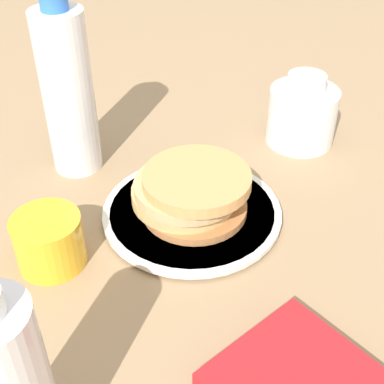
% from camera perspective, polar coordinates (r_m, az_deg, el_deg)
% --- Properties ---
extents(ground_plane, '(4.00, 4.00, 0.00)m').
position_cam_1_polar(ground_plane, '(0.70, -0.04, -1.16)').
color(ground_plane, '#9E7F5B').
extents(plate, '(0.23, 0.23, 0.01)m').
position_cam_1_polar(plate, '(0.68, 0.00, -2.21)').
color(plate, silver).
rests_on(plate, ground_plane).
extents(pancake_stack, '(0.15, 0.14, 0.06)m').
position_cam_1_polar(pancake_stack, '(0.65, -0.09, 0.09)').
color(pancake_stack, '#C07C46').
rests_on(pancake_stack, plate).
extents(juice_glass, '(0.08, 0.08, 0.06)m').
position_cam_1_polar(juice_glass, '(0.62, -15.01, -5.07)').
color(juice_glass, yellow).
rests_on(juice_glass, ground_plane).
extents(cream_jug, '(0.10, 0.10, 0.11)m').
position_cam_1_polar(cream_jug, '(0.82, 11.68, 8.19)').
color(cream_jug, white).
rests_on(cream_jug, ground_plane).
extents(water_bottle_near, '(0.07, 0.07, 0.24)m').
position_cam_1_polar(water_bottle_near, '(0.73, -13.09, 10.24)').
color(water_bottle_near, white).
rests_on(water_bottle_near, ground_plane).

